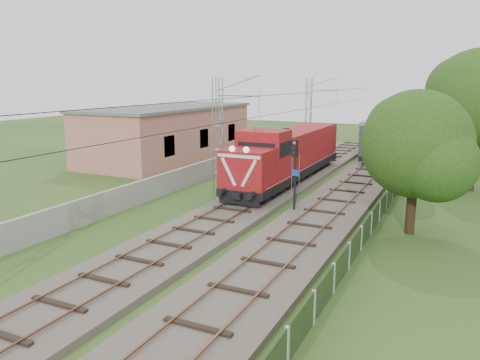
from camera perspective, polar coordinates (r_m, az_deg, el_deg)
The scene contains 14 objects.
ground at distance 21.07m, azimuth -11.03°, elevation -9.86°, with size 140.00×140.00×0.00m, color #2D4D1D.
track_main at distance 26.61m, azimuth -2.04°, elevation -4.54°, with size 4.20×70.00×0.45m.
track_side at distance 37.01m, azimuth 14.37°, elevation -0.16°, with size 4.20×80.00×0.45m.
catenary at distance 31.52m, azimuth -2.63°, elevation 5.26°, with size 3.31×70.00×8.00m.
boundary_wall at distance 33.86m, azimuth -7.88°, elevation -0.03°, with size 0.25×40.00×1.50m, color #9E9E99.
station_building at distance 48.10m, azimuth -8.55°, elevation 5.80°, with size 8.40×20.40×5.22m.
fence at distance 20.28m, azimuth 13.10°, elevation -9.01°, with size 0.12×32.00×1.20m.
locomotive at distance 35.67m, azimuth 5.88°, elevation 3.16°, with size 3.08×17.60×4.47m.
coach_rake at distance 98.82m, azimuth 21.84°, elevation 8.18°, with size 3.03×113.24×3.50m.
signal_post at distance 27.21m, azimuth 6.71°, elevation 2.08°, with size 0.49×0.39×4.52m.
tree_a at distance 24.96m, azimuth 20.83°, elevation 3.96°, with size 5.70×5.42×7.38m.
tree_b at distance 36.75m, azimuth 27.23°, elevation 8.34°, with size 7.70×7.34×9.99m.
tree_c at distance 52.83m, azimuth 24.95°, elevation 8.50°, with size 6.80×6.48×8.82m.
tree_d at distance 50.47m, azimuth 26.40°, elevation 7.73°, with size 6.24×5.94×8.09m.
Camera 1 is at (11.87, -15.56, 7.80)m, focal length 35.00 mm.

